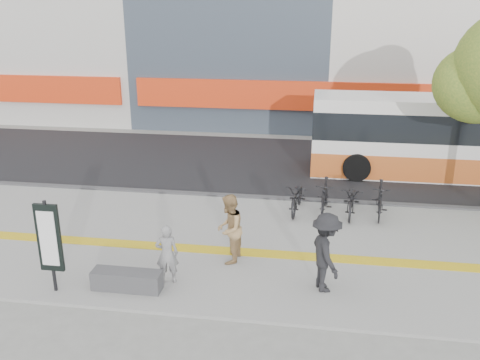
# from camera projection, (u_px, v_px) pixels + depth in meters

# --- Properties ---
(ground) EXTENTS (120.00, 120.00, 0.00)m
(ground) POSITION_uv_depth(u_px,v_px,m) (247.00, 274.00, 12.58)
(ground) COLOR slate
(ground) RESTS_ON ground
(sidewalk) EXTENTS (40.00, 7.00, 0.08)m
(sidewalk) POSITION_uv_depth(u_px,v_px,m) (254.00, 246.00, 13.96)
(sidewalk) COLOR slate
(sidewalk) RESTS_ON ground
(tactile_strip) EXTENTS (40.00, 0.45, 0.01)m
(tactile_strip) POSITION_uv_depth(u_px,v_px,m) (252.00, 253.00, 13.48)
(tactile_strip) COLOR gold
(tactile_strip) RESTS_ON sidewalk
(street) EXTENTS (40.00, 8.00, 0.06)m
(street) POSITION_uv_depth(u_px,v_px,m) (277.00, 164.00, 20.97)
(street) COLOR black
(street) RESTS_ON ground
(curb) EXTENTS (40.00, 0.25, 0.14)m
(curb) POSITION_uv_depth(u_px,v_px,m) (267.00, 198.00, 17.22)
(curb) COLOR #323335
(curb) RESTS_ON ground
(bench) EXTENTS (1.60, 0.45, 0.45)m
(bench) POSITION_uv_depth(u_px,v_px,m) (127.00, 280.00, 11.72)
(bench) COLOR #323335
(bench) RESTS_ON sidewalk
(signboard) EXTENTS (0.55, 0.10, 2.20)m
(signboard) POSITION_uv_depth(u_px,v_px,m) (49.00, 239.00, 11.31)
(signboard) COLOR black
(signboard) RESTS_ON sidewalk
(bus) EXTENTS (11.09, 2.63, 2.95)m
(bus) POSITION_uv_depth(u_px,v_px,m) (463.00, 140.00, 19.06)
(bus) COLOR silver
(bus) RESTS_ON street
(bicycle_row) EXTENTS (3.26, 1.91, 1.08)m
(bicycle_row) POSITION_uv_depth(u_px,v_px,m) (337.00, 198.00, 15.80)
(bicycle_row) COLOR black
(bicycle_row) RESTS_ON sidewalk
(seated_woman) EXTENTS (0.59, 0.45, 1.45)m
(seated_woman) POSITION_uv_depth(u_px,v_px,m) (167.00, 254.00, 11.87)
(seated_woman) COLOR black
(seated_woman) RESTS_ON sidewalk
(pedestrian_tan) EXTENTS (0.75, 0.92, 1.78)m
(pedestrian_tan) POSITION_uv_depth(u_px,v_px,m) (229.00, 229.00, 12.77)
(pedestrian_tan) COLOR #A27F51
(pedestrian_tan) RESTS_ON sidewalk
(pedestrian_dark) EXTENTS (1.04, 1.36, 1.86)m
(pedestrian_dark) POSITION_uv_depth(u_px,v_px,m) (326.00, 252.00, 11.49)
(pedestrian_dark) COLOR black
(pedestrian_dark) RESTS_ON sidewalk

